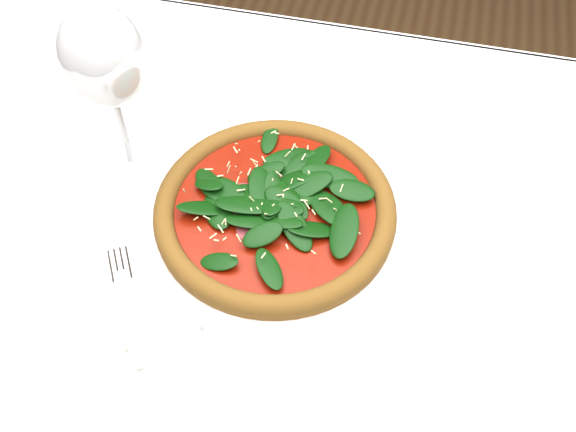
% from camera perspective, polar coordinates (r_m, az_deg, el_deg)
% --- Properties ---
extents(dining_table, '(1.21, 0.81, 0.75)m').
position_cam_1_polar(dining_table, '(0.83, 1.46, -5.69)').
color(dining_table, white).
rests_on(dining_table, ground).
extents(plate, '(0.33, 0.33, 0.01)m').
position_cam_1_polar(plate, '(0.75, -1.14, -0.07)').
color(plate, white).
rests_on(plate, dining_table).
extents(pizza, '(0.29, 0.29, 0.04)m').
position_cam_1_polar(pizza, '(0.74, -1.16, 0.81)').
color(pizza, brown).
rests_on(pizza, plate).
extents(wine_glass, '(0.09, 0.09, 0.23)m').
position_cam_1_polar(wine_glass, '(0.74, -16.06, 13.07)').
color(wine_glass, silver).
rests_on(wine_glass, dining_table).
extents(napkin, '(0.15, 0.12, 0.01)m').
position_cam_1_polar(napkin, '(0.70, -13.79, -9.02)').
color(napkin, white).
rests_on(napkin, dining_table).
extents(fork, '(0.09, 0.14, 0.00)m').
position_cam_1_polar(fork, '(0.71, -14.24, -6.87)').
color(fork, silver).
rests_on(fork, napkin).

